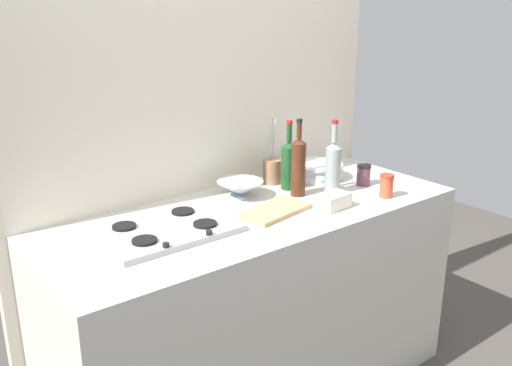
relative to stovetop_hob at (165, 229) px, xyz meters
name	(u,v)px	position (x,y,z in m)	size (l,w,h in m)	color
counter_block	(256,305)	(0.41, -0.03, -0.46)	(1.80, 0.70, 0.90)	beige
backsplash_panel	(205,131)	(0.41, 0.35, 0.26)	(1.90, 0.06, 2.34)	beige
stovetop_hob	(165,229)	(0.00, 0.00, 0.00)	(0.51, 0.37, 0.04)	#B2B2B7
plate_stack	(317,170)	(0.92, 0.14, 0.02)	(0.26, 0.26, 0.07)	white
wine_bottle_leftmost	(298,166)	(0.68, 0.01, 0.12)	(0.07, 0.07, 0.35)	#472314
wine_bottle_mid_left	(333,166)	(0.82, -0.06, 0.11)	(0.07, 0.07, 0.34)	gray
wine_bottle_mid_right	(289,164)	(0.70, 0.10, 0.11)	(0.07, 0.07, 0.32)	#19471E
mixing_bowl	(240,188)	(0.46, 0.15, 0.03)	(0.21, 0.21, 0.07)	silver
butter_dish	(333,201)	(0.69, -0.20, 0.02)	(0.14, 0.09, 0.06)	silver
utensil_crock	(272,169)	(0.70, 0.22, 0.05)	(0.09, 0.09, 0.31)	#996B4C
condiment_jar_front	(386,186)	(0.97, -0.25, 0.04)	(0.06, 0.06, 0.10)	#C64C2D
condiment_jar_rear	(363,175)	(1.02, -0.07, 0.04)	(0.07, 0.07, 0.10)	#66384C
cutting_board	(275,211)	(0.45, -0.10, 0.00)	(0.30, 0.16, 0.02)	tan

